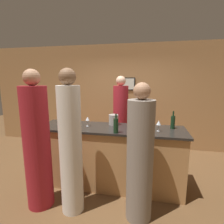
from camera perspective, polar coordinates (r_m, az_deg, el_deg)
The scene contains 17 objects.
ground_plane at distance 3.43m, azimuth -0.74°, elevation -22.27°, with size 14.00×14.00×0.00m, color brown.
back_wall at distance 4.86m, azimuth 4.22°, elevation 5.03°, with size 8.00×0.08×2.80m.
bar_counter at distance 3.18m, azimuth -0.76°, elevation -14.20°, with size 2.53×0.71×1.06m.
bartender at distance 3.86m, azimuth 2.79°, elevation -3.72°, with size 0.33×0.33×1.94m.
guest_0 at distance 2.75m, azimuth -23.27°, elevation -10.02°, with size 0.37×0.37×2.00m.
guest_1 at distance 2.37m, azimuth 9.09°, elevation -14.82°, with size 0.35×0.35×1.83m.
guest_2 at distance 2.49m, azimuth -13.37°, elevation -11.12°, with size 0.31×0.31×2.01m.
wine_bottle_0 at distance 2.66m, azimuth 1.28°, elevation -4.40°, with size 0.08×0.08×0.30m.
wine_bottle_1 at distance 3.06m, azimuth 19.25°, elevation -3.07°, with size 0.07×0.07×0.30m.
wine_bottle_2 at distance 3.10m, azimuth 8.42°, elevation -2.65°, with size 0.08×0.08×0.27m.
ice_bucket at distance 3.15m, azimuth 0.54°, elevation -2.53°, with size 0.17×0.17×0.19m.
wine_glass_0 at distance 2.84m, azimuth 14.99°, elevation -3.50°, with size 0.07×0.07×0.17m.
wine_glass_1 at distance 2.75m, azimuth 10.86°, elevation -4.18°, with size 0.08×0.08×0.15m.
wine_glass_2 at distance 3.08m, azimuth -7.98°, elevation -2.25°, with size 0.07×0.07×0.17m.
wine_glass_3 at distance 2.82m, azimuth 8.53°, elevation -3.37°, with size 0.07×0.07×0.17m.
wine_glass_4 at distance 3.16m, azimuth -21.20°, elevation -2.68°, with size 0.07×0.07×0.16m.
wine_glass_5 at distance 2.64m, azimuth 7.10°, elevation -4.79°, with size 0.07×0.07×0.15m.
Camera 1 is at (0.62, -2.82, 1.85)m, focal length 28.00 mm.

